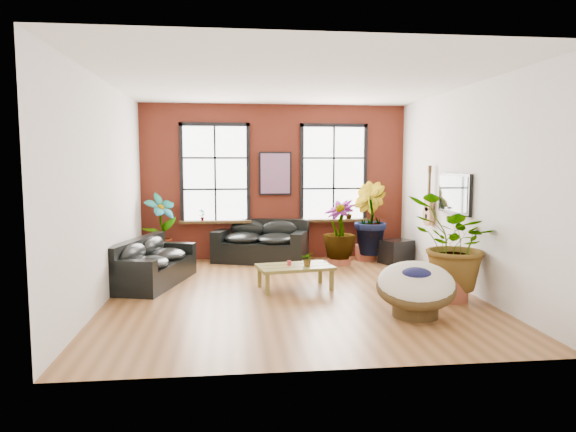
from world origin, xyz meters
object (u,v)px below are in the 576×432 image
Objects in this scene: coffee_table at (295,268)px; sofa_back at (261,243)px; sofa_left at (151,264)px; papasan_chair at (416,287)px.

sofa_back is at bearing 89.71° from coffee_table.
coffee_table is (2.54, -0.66, -0.00)m from sofa_left.
coffee_table is 0.99× the size of papasan_chair.
sofa_left is at bearing 165.56° from papasan_chair.
sofa_back reaches higher than papasan_chair.
sofa_left is at bearing 155.71° from coffee_table.
sofa_left is 1.60× the size of coffee_table.
sofa_back is 1.60× the size of coffee_table.
sofa_left is 4.75m from papasan_chair.
sofa_left is at bearing -119.22° from sofa_back.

